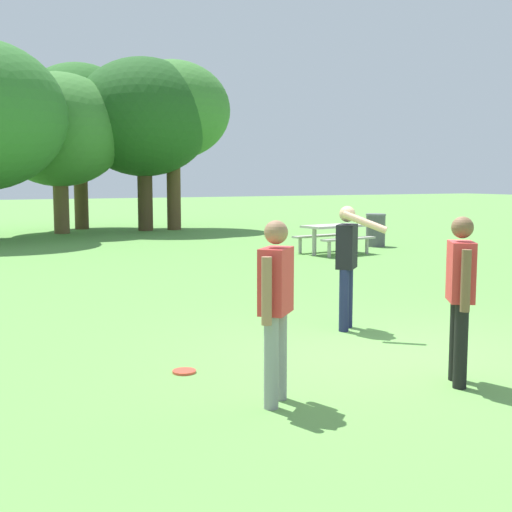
# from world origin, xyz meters

# --- Properties ---
(ground_plane) EXTENTS (120.00, 120.00, 0.00)m
(ground_plane) POSITION_xyz_m (0.00, 0.00, 0.00)
(ground_plane) COLOR #609947
(person_thrower) EXTENTS (0.46, 0.45, 1.64)m
(person_thrower) POSITION_xyz_m (-2.02, -0.93, 0.94)
(person_thrower) COLOR gray
(person_thrower) RESTS_ON ground
(person_catcher) EXTENTS (0.46, 0.84, 1.64)m
(person_catcher) POSITION_xyz_m (0.26, 1.25, 0.96)
(person_catcher) COLOR #1E234C
(person_catcher) RESTS_ON ground
(person_bystander) EXTENTS (0.40, 0.52, 1.64)m
(person_bystander) POSITION_xyz_m (-0.16, -1.23, 0.94)
(person_bystander) COLOR black
(person_bystander) RESTS_ON ground
(frisbee) EXTENTS (0.24, 0.24, 0.03)m
(frisbee) POSITION_xyz_m (-2.40, 0.35, 0.01)
(frisbee) COLOR #E04733
(frisbee) RESTS_ON ground
(picnic_table_near) EXTENTS (1.89, 1.65, 0.77)m
(picnic_table_near) POSITION_xyz_m (5.10, 8.84, 0.56)
(picnic_table_near) COLOR #B2ADA3
(picnic_table_near) RESTS_ON ground
(trash_can_beside_table) EXTENTS (0.59, 0.59, 0.96)m
(trash_can_beside_table) POSITION_xyz_m (7.30, 9.92, 0.48)
(trash_can_beside_table) COLOR #515156
(trash_can_beside_table) RESTS_ON ground
(tree_far_right) EXTENTS (4.76, 4.76, 5.74)m
(tree_far_right) POSITION_xyz_m (0.02, 18.92, 3.70)
(tree_far_right) COLOR brown
(tree_far_right) RESTS_ON ground
(tree_slender_mid) EXTENTS (4.43, 4.43, 6.41)m
(tree_slender_mid) POSITION_xyz_m (1.15, 20.71, 4.49)
(tree_slender_mid) COLOR brown
(tree_slender_mid) RESTS_ON ground
(tree_back_left) EXTENTS (5.20, 5.20, 6.48)m
(tree_back_left) POSITION_xyz_m (3.15, 18.82, 4.25)
(tree_back_left) COLOR #4C3823
(tree_back_left) RESTS_ON ground
(tree_back_right) EXTENTS (4.41, 4.41, 6.46)m
(tree_back_right) POSITION_xyz_m (4.29, 18.76, 4.55)
(tree_back_right) COLOR brown
(tree_back_right) RESTS_ON ground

